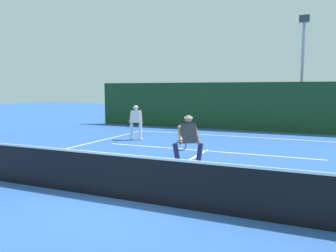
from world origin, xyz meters
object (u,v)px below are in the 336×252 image
object	(u,v)px
tennis_ball	(166,175)
light_pole	(303,59)
player_near	(188,141)
player_far	(136,121)

from	to	relation	value
tennis_ball	light_pole	distance (m)	13.55
player_near	player_far	bearing A→B (deg)	-75.68
player_far	tennis_ball	bearing A→B (deg)	107.88
player_far	light_pole	size ratio (longest dim) A/B	0.25
tennis_ball	player_far	bearing A→B (deg)	126.28
player_far	tennis_ball	size ratio (longest dim) A/B	24.25
player_far	light_pole	world-z (taller)	light_pole
player_near	player_far	world-z (taller)	player_near
player_far	light_pole	bearing A→B (deg)	-151.09
player_near	player_far	size ratio (longest dim) A/B	1.01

